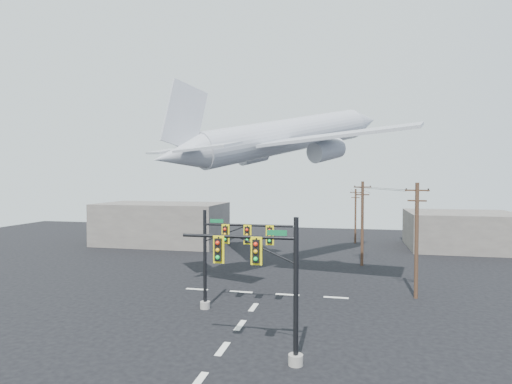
% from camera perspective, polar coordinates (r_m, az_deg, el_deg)
% --- Properties ---
extents(ground, '(120.00, 120.00, 0.00)m').
position_cam_1_polar(ground, '(26.10, -4.47, -20.14)').
color(ground, black).
rests_on(ground, ground).
extents(lane_markings, '(14.00, 21.20, 0.01)m').
position_cam_1_polar(lane_markings, '(30.92, -1.47, -16.52)').
color(lane_markings, silver).
rests_on(lane_markings, ground).
extents(signal_mast_near, '(6.60, 0.85, 7.76)m').
position_cam_1_polar(signal_mast_near, '(22.97, 1.99, -12.41)').
color(signal_mast_near, gray).
rests_on(signal_mast_near, ground).
extents(signal_mast_far, '(6.97, 0.81, 7.40)m').
position_cam_1_polar(signal_mast_far, '(31.79, -4.02, -8.26)').
color(signal_mast_far, gray).
rests_on(signal_mast_far, ground).
extents(utility_pole_a, '(1.85, 0.61, 9.39)m').
position_cam_1_polar(utility_pole_a, '(37.03, 20.62, -5.77)').
color(utility_pole_a, '#4C3120').
rests_on(utility_pole_a, ground).
extents(utility_pole_b, '(1.90, 0.34, 9.36)m').
position_cam_1_polar(utility_pole_b, '(48.86, 13.99, -3.86)').
color(utility_pole_b, '#4C3120').
rests_on(utility_pole_b, ground).
extents(utility_pole_c, '(1.62, 0.58, 8.09)m').
position_cam_1_polar(utility_pole_c, '(65.07, 13.12, -2.99)').
color(utility_pole_c, '#4C3120').
rests_on(utility_pole_c, ground).
extents(power_lines, '(6.07, 28.51, 0.64)m').
position_cam_1_polar(power_lines, '(50.46, 14.78, 0.26)').
color(power_lines, black).
extents(airliner, '(24.56, 26.73, 8.79)m').
position_cam_1_polar(airliner, '(43.34, 4.22, 7.38)').
color(airliner, '#ADB0B9').
extents(building_left, '(18.00, 10.00, 6.00)m').
position_cam_1_polar(building_left, '(64.48, -12.48, -4.13)').
color(building_left, slate).
rests_on(building_left, ground).
extents(building_right, '(14.00, 12.00, 5.00)m').
position_cam_1_polar(building_right, '(65.28, 25.68, -4.65)').
color(building_right, slate).
rests_on(building_right, ground).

